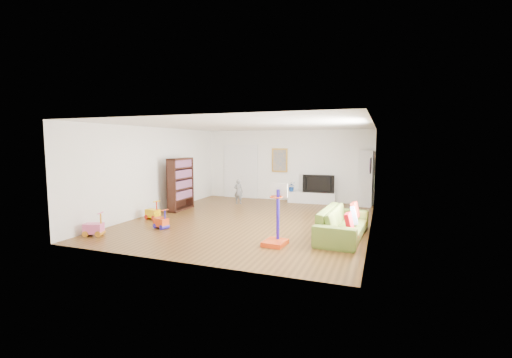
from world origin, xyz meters
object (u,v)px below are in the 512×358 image
(basketball_hoop, at_px, (275,215))
(bookshelf, at_px, (181,184))
(media_console, at_px, (312,198))
(sofa, at_px, (343,223))

(basketball_hoop, bearing_deg, bookshelf, 152.07)
(media_console, xyz_separation_m, sofa, (1.60, -4.38, 0.14))
(bookshelf, distance_m, sofa, 5.66)
(sofa, bearing_deg, bookshelf, 77.48)
(sofa, bearing_deg, basketball_hoop, 135.14)
(bookshelf, height_order, sofa, bookshelf)
(media_console, bearing_deg, basketball_hoop, -89.75)
(media_console, xyz_separation_m, bookshelf, (-3.81, -2.82, 0.66))
(media_console, height_order, basketball_hoop, basketball_hoop)
(basketball_hoop, bearing_deg, sofa, 47.13)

